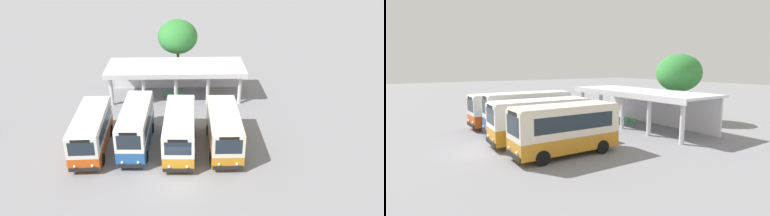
{
  "view_description": "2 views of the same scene",
  "coord_description": "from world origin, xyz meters",
  "views": [
    {
      "loc": [
        0.59,
        -21.36,
        16.38
      ],
      "look_at": [
        1.4,
        6.81,
        2.32
      ],
      "focal_mm": 34.56,
      "sensor_mm": 36.0,
      "label": 1
    },
    {
      "loc": [
        19.35,
        -5.07,
        5.63
      ],
      "look_at": [
        0.51,
        7.24,
        2.37
      ],
      "focal_mm": 27.11,
      "sensor_mm": 36.0,
      "label": 2
    }
  ],
  "objects": [
    {
      "name": "waiting_chair_middle_seat",
      "position": [
        0.27,
        13.48,
        0.52
      ],
      "size": [
        0.45,
        0.45,
        0.86
      ],
      "color": "slate",
      "rests_on": "ground"
    },
    {
      "name": "terminal_canopy",
      "position": [
        -0.06,
        15.02,
        2.59
      ],
      "size": [
        14.09,
        5.21,
        3.4
      ],
      "color": "silver",
      "rests_on": "ground"
    },
    {
      "name": "city_bus_nearest_orange",
      "position": [
        -6.67,
        4.24,
        1.74
      ],
      "size": [
        2.55,
        7.27,
        3.13
      ],
      "color": "black",
      "rests_on": "ground"
    },
    {
      "name": "roadside_tree_behind_canopy",
      "position": [
        0.14,
        19.77,
        4.93
      ],
      "size": [
        4.52,
        4.52,
        6.86
      ],
      "color": "brown",
      "rests_on": "ground"
    },
    {
      "name": "ground_plane",
      "position": [
        0.0,
        0.0,
        0.0
      ],
      "size": [
        180.0,
        180.0,
        0.0
      ],
      "primitive_type": "plane",
      "color": "gray"
    },
    {
      "name": "city_bus_middle_cream",
      "position": [
        0.35,
        4.04,
        1.78
      ],
      "size": [
        2.65,
        7.46,
        3.22
      ],
      "color": "black",
      "rests_on": "ground"
    },
    {
      "name": "city_bus_second_in_row",
      "position": [
        -3.16,
        4.6,
        1.89
      ],
      "size": [
        2.43,
        7.3,
        3.44
      ],
      "color": "black",
      "rests_on": "ground"
    },
    {
      "name": "waiting_chair_second_from_end",
      "position": [
        -0.45,
        13.44,
        0.52
      ],
      "size": [
        0.45,
        0.45,
        0.86
      ],
      "color": "slate",
      "rests_on": "ground"
    },
    {
      "name": "city_bus_fourth_amber",
      "position": [
        3.86,
        4.06,
        1.78
      ],
      "size": [
        2.52,
        7.02,
        3.23
      ],
      "color": "black",
      "rests_on": "ground"
    },
    {
      "name": "waiting_chair_end_by_column",
      "position": [
        -1.16,
        13.47,
        0.52
      ],
      "size": [
        0.45,
        0.45,
        0.86
      ],
      "color": "slate",
      "rests_on": "ground"
    }
  ]
}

